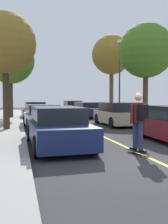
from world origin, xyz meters
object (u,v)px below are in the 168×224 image
(parked_car_right_near, at_px, (117,114))
(skateboard, at_px, (138,151))
(parked_car_right_far, at_px, (87,110))
(skateboarder, at_px, (139,118))
(street_tree_right_near, at_px, (112,55))
(streetlamp, at_px, (120,74))
(parked_car_left_nearest, at_px, (57,127))
(street_tree_left_near, at_px, (10,60))
(street_tree_left_nearest, at_px, (5,43))
(parked_car_right_farthest, at_px, (72,107))
(parked_car_left_near, at_px, (42,116))
(parked_car_left_far, at_px, (35,110))
(street_tree_right_nearest, at_px, (146,51))

(parked_car_right_near, distance_m, skateboard, 8.29)
(parked_car_right_far, relative_size, skateboarder, 2.69)
(street_tree_right_near, bearing_deg, streetlamp, -94.44)
(parked_car_left_nearest, xyz_separation_m, street_tree_left_near, (-1.93, 12.78, 4.08))
(parked_car_right_near, bearing_deg, street_tree_left_nearest, -168.06)
(parked_car_right_farthest, bearing_deg, parked_car_left_near, -108.68)
(street_tree_left_near, bearing_deg, parked_car_left_far, 13.04)
(street_tree_right_near, xyz_separation_m, streetlamp, (-0.18, -2.31, -1.82))
(parked_car_left_nearest, xyz_separation_m, street_tree_left_nearest, (-1.93, 4.67, 3.76))
(parked_car_right_near, bearing_deg, parked_car_right_farthest, 90.00)
(parked_car_left_near, relative_size, street_tree_right_near, 0.59)
(parked_car_left_far, xyz_separation_m, street_tree_left_nearest, (-1.93, -8.56, 3.76))
(parked_car_left_far, xyz_separation_m, parked_car_right_near, (4.59, -7.18, 0.03))
(parked_car_left_nearest, relative_size, street_tree_left_nearest, 0.76)
(street_tree_left_nearest, bearing_deg, parked_car_left_nearest, -67.55)
(parked_car_left_near, distance_m, parked_car_right_near, 4.60)
(street_tree_right_nearest, relative_size, streetlamp, 1.04)
(parked_car_right_farthest, relative_size, street_tree_right_nearest, 0.65)
(parked_car_left_far, distance_m, street_tree_left_nearest, 9.55)
(parked_car_left_near, relative_size, street_tree_left_near, 0.62)
(street_tree_right_near, height_order, skateboard, street_tree_right_near)
(parked_car_right_farthest, bearing_deg, street_tree_left_nearest, -113.42)
(parked_car_right_farthest, distance_m, skateboard, 21.74)
(street_tree_left_nearest, bearing_deg, street_tree_right_near, 41.98)
(parked_car_left_near, bearing_deg, street_tree_right_near, 43.22)
(street_tree_right_near, distance_m, skateboard, 15.71)
(parked_car_left_nearest, height_order, streetlamp, streetlamp)
(parked_car_left_nearest, xyz_separation_m, skateboard, (2.19, -1.86, -0.60))
(street_tree_left_nearest, relative_size, streetlamp, 0.97)
(street_tree_right_nearest, height_order, skateboard, street_tree_right_nearest)
(parked_car_left_far, xyz_separation_m, parked_car_right_far, (4.59, -0.11, -0.02))
(parked_car_left_nearest, relative_size, parked_car_right_farthest, 1.10)
(parked_car_left_far, relative_size, street_tree_right_near, 0.59)
(street_tree_left_nearest, xyz_separation_m, street_tree_right_nearest, (8.45, 1.35, 0.23))
(parked_car_right_farthest, xyz_separation_m, street_tree_left_near, (-6.52, -6.95, 4.09))
(street_tree_left_near, bearing_deg, parked_car_right_farthest, 46.80)
(parked_car_left_nearest, xyz_separation_m, street_tree_right_nearest, (6.53, 6.02, 3.98))
(parked_car_left_far, xyz_separation_m, streetlamp, (6.34, -3.27, 2.89))
(parked_car_right_near, relative_size, skateboarder, 2.43)
(street_tree_right_nearest, height_order, skateboarder, street_tree_right_nearest)
(street_tree_left_nearest, distance_m, street_tree_right_nearest, 8.56)
(parked_car_right_near, bearing_deg, skateboarder, -106.80)
(street_tree_right_nearest, bearing_deg, parked_car_right_near, 179.14)
(street_tree_left_near, bearing_deg, streetlamp, -18.82)
(parked_car_right_far, bearing_deg, parked_car_right_farthest, 89.99)
(skateboard, bearing_deg, street_tree_right_near, 72.95)
(street_tree_left_near, height_order, street_tree_right_near, street_tree_right_near)
(parked_car_right_near, relative_size, parked_car_right_far, 0.90)
(street_tree_left_nearest, bearing_deg, parked_car_right_farthest, 66.58)
(skateboarder, bearing_deg, street_tree_left_nearest, 122.15)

